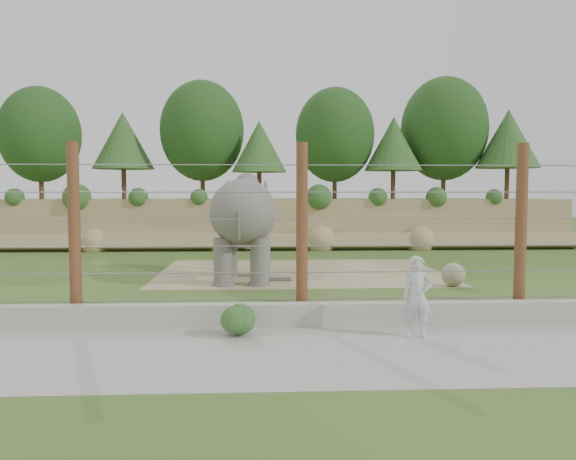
{
  "coord_description": "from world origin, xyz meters",
  "views": [
    {
      "loc": [
        -0.91,
        -16.96,
        2.93
      ],
      "look_at": [
        0.0,
        2.0,
        1.6
      ],
      "focal_mm": 35.0,
      "sensor_mm": 36.0,
      "label": 1
    }
  ],
  "objects_px": {
    "barrier_fence": "(302,232)",
    "stone_ball": "(453,275)",
    "elephant": "(243,228)",
    "zookeeper": "(417,297)"
  },
  "relations": [
    {
      "from": "stone_ball",
      "to": "zookeeper",
      "type": "xyz_separation_m",
      "value": [
        -2.75,
        -5.79,
        0.45
      ]
    },
    {
      "from": "zookeeper",
      "to": "elephant",
      "type": "bearing_deg",
      "value": 123.95
    },
    {
      "from": "elephant",
      "to": "stone_ball",
      "type": "height_order",
      "value": "elephant"
    },
    {
      "from": "elephant",
      "to": "zookeeper",
      "type": "height_order",
      "value": "elephant"
    },
    {
      "from": "stone_ball",
      "to": "barrier_fence",
      "type": "relative_size",
      "value": 0.04
    },
    {
      "from": "zookeeper",
      "to": "barrier_fence",
      "type": "bearing_deg",
      "value": 151.01
    },
    {
      "from": "barrier_fence",
      "to": "stone_ball",
      "type": "bearing_deg",
      "value": 40.41
    },
    {
      "from": "elephant",
      "to": "barrier_fence",
      "type": "height_order",
      "value": "barrier_fence"
    },
    {
      "from": "stone_ball",
      "to": "barrier_fence",
      "type": "bearing_deg",
      "value": -139.59
    },
    {
      "from": "elephant",
      "to": "zookeeper",
      "type": "xyz_separation_m",
      "value": [
        3.67,
        -7.22,
        -0.91
      ]
    }
  ]
}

